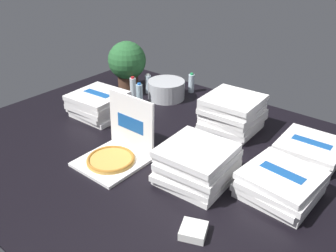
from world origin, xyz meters
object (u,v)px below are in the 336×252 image
(pizza_stack_center_near, at_px, (280,184))
(napkin_pile, at_px, (193,231))
(pizza_stack_left_far, at_px, (309,150))
(ice_bucket, at_px, (166,90))
(water_bottle_2, at_px, (191,83))
(potted_plant, at_px, (127,63))
(water_bottle_0, at_px, (148,84))
(pizza_stack_center_far, at_px, (99,104))
(pizza_stack_left_near, at_px, (197,164))
(pizza_stack_right_mid, at_px, (232,113))
(water_bottle_1, at_px, (133,87))
(open_pizza_box, at_px, (117,150))
(water_bottle_3, at_px, (139,94))

(pizza_stack_center_near, distance_m, napkin_pile, 0.61)
(pizza_stack_left_far, relative_size, ice_bucket, 1.22)
(ice_bucket, height_order, water_bottle_2, water_bottle_2)
(ice_bucket, bearing_deg, potted_plant, -171.37)
(napkin_pile, bearing_deg, water_bottle_0, 139.11)
(pizza_stack_center_far, distance_m, pizza_stack_left_far, 1.70)
(pizza_stack_left_near, distance_m, pizza_stack_center_near, 0.50)
(pizza_stack_center_near, distance_m, pizza_stack_left_far, 0.52)
(ice_bucket, bearing_deg, water_bottle_0, -177.18)
(pizza_stack_right_mid, bearing_deg, napkin_pile, -68.89)
(water_bottle_0, xyz_separation_m, water_bottle_1, (-0.06, -0.15, 0.00))
(napkin_pile, bearing_deg, potted_plant, 144.33)
(ice_bucket, bearing_deg, pizza_stack_center_far, -108.42)
(ice_bucket, height_order, potted_plant, potted_plant)
(pizza_stack_left_near, distance_m, napkin_pile, 0.47)
(pizza_stack_right_mid, height_order, pizza_stack_left_far, pizza_stack_right_mid)
(open_pizza_box, height_order, water_bottle_3, open_pizza_box)
(water_bottle_0, bearing_deg, potted_plant, -165.70)
(pizza_stack_center_far, xyz_separation_m, pizza_stack_left_far, (1.63, 0.48, -0.04))
(open_pizza_box, bearing_deg, ice_bucket, 111.79)
(open_pizza_box, distance_m, pizza_stack_right_mid, 0.96)
(pizza_stack_left_far, xyz_separation_m, water_bottle_2, (-1.32, 0.43, 0.03))
(pizza_stack_left_near, xyz_separation_m, pizza_stack_left_far, (0.45, 0.71, -0.06))
(potted_plant, bearing_deg, ice_bucket, 8.63)
(open_pizza_box, height_order, pizza_stack_right_mid, open_pizza_box)
(pizza_stack_left_near, relative_size, water_bottle_0, 2.36)
(water_bottle_1, height_order, potted_plant, potted_plant)
(water_bottle_1, xyz_separation_m, napkin_pile, (1.50, -1.10, -0.07))
(ice_bucket, height_order, water_bottle_3, water_bottle_3)
(open_pizza_box, height_order, water_bottle_1, open_pizza_box)
(pizza_stack_center_far, bearing_deg, pizza_stack_left_far, 16.42)
(water_bottle_1, relative_size, water_bottle_3, 1.00)
(open_pizza_box, height_order, water_bottle_2, open_pizza_box)
(water_bottle_2, bearing_deg, ice_bucket, -108.89)
(pizza_stack_right_mid, distance_m, pizza_stack_left_far, 0.63)
(pizza_stack_center_far, relative_size, water_bottle_1, 2.29)
(pizza_stack_left_near, bearing_deg, water_bottle_2, 127.16)
(open_pizza_box, xyz_separation_m, pizza_stack_left_near, (0.55, 0.15, 0.04))
(pizza_stack_center_near, distance_m, potted_plant, 1.98)
(pizza_stack_center_far, relative_size, pizza_stack_center_near, 0.99)
(open_pizza_box, distance_m, pizza_stack_center_far, 0.73)
(pizza_stack_right_mid, distance_m, napkin_pile, 1.19)
(ice_bucket, bearing_deg, pizza_stack_left_far, -6.44)
(pizza_stack_left_far, relative_size, water_bottle_1, 2.17)
(pizza_stack_center_far, height_order, ice_bucket, pizza_stack_center_far)
(pizza_stack_left_far, height_order, napkin_pile, pizza_stack_left_far)
(pizza_stack_right_mid, height_order, pizza_stack_center_near, pizza_stack_right_mid)
(water_bottle_1, bearing_deg, water_bottle_0, 68.16)
(water_bottle_2, xyz_separation_m, potted_plant, (-0.53, -0.34, 0.18))
(pizza_stack_center_far, relative_size, water_bottle_0, 2.29)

